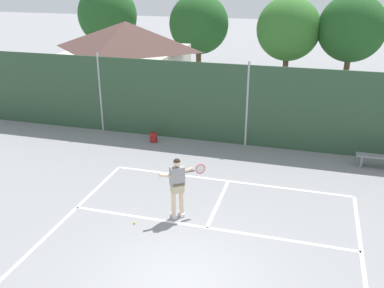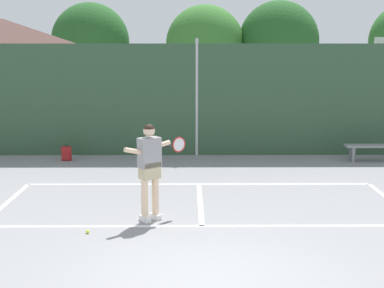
# 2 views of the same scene
# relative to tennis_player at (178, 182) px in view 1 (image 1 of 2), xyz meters

# --- Properties ---
(ground_plane) EXTENTS (120.00, 120.00, 0.00)m
(ground_plane) POSITION_rel_tennis_player_xyz_m (0.97, -2.84, -1.11)
(ground_plane) COLOR gray
(court_markings) EXTENTS (8.30, 11.10, 0.01)m
(court_markings) POSITION_rel_tennis_player_xyz_m (0.97, -2.20, -1.11)
(court_markings) COLOR white
(court_markings) RESTS_ON ground
(chainlink_fence) EXTENTS (26.09, 0.09, 3.49)m
(chainlink_fence) POSITION_rel_tennis_player_xyz_m (0.97, 6.16, 0.56)
(chainlink_fence) COLOR #2D4C33
(chainlink_fence) RESTS_ON ground
(clubhouse_building) EXTENTS (6.06, 5.71, 4.29)m
(clubhouse_building) POSITION_rel_tennis_player_xyz_m (-6.34, 10.96, 1.11)
(clubhouse_building) COLOR beige
(clubhouse_building) RESTS_ON ground
(treeline_backdrop) EXTENTS (27.07, 3.77, 5.94)m
(treeline_backdrop) POSITION_rel_tennis_player_xyz_m (0.49, 18.15, 2.41)
(treeline_backdrop) COLOR brown
(treeline_backdrop) RESTS_ON ground
(tennis_player) EXTENTS (1.13, 0.98, 1.85)m
(tennis_player) POSITION_rel_tennis_player_xyz_m (0.00, 0.00, 0.00)
(tennis_player) COLOR silver
(tennis_player) RESTS_ON ground
(tennis_ball) EXTENTS (0.07, 0.07, 0.07)m
(tennis_ball) POSITION_rel_tennis_player_xyz_m (-1.07, -0.74, -1.08)
(tennis_ball) COLOR #CCE033
(tennis_ball) RESTS_ON ground
(backpack_red) EXTENTS (0.31, 0.28, 0.46)m
(backpack_red) POSITION_rel_tennis_player_xyz_m (-2.82, 5.41, -0.92)
(backpack_red) COLOR maroon
(backpack_red) RESTS_ON ground
(courtside_bench) EXTENTS (1.60, 0.36, 0.48)m
(courtside_bench) POSITION_rel_tennis_player_xyz_m (6.02, 5.22, -0.75)
(courtside_bench) COLOR gray
(courtside_bench) RESTS_ON ground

